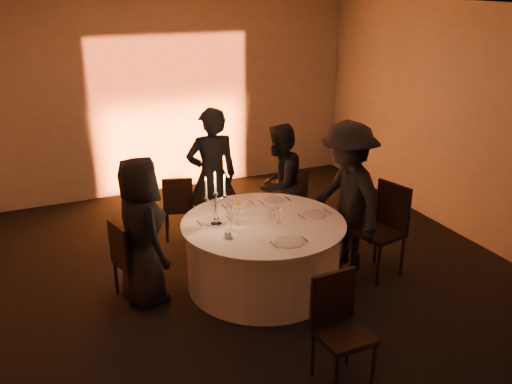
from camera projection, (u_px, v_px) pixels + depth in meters
name	position (u px, v px, depth m)	size (l,w,h in m)	color
floor	(263.00, 284.00, 6.47)	(7.00, 7.00, 0.00)	black
ceiling	(265.00, 7.00, 5.41)	(7.00, 7.00, 0.00)	silver
wall_back	(171.00, 97.00, 8.93)	(7.00, 7.00, 0.00)	#A19D96
wall_right	(483.00, 129.00, 7.07)	(7.00, 7.00, 0.00)	#A19D96
uplighter_fixture	(181.00, 190.00, 9.19)	(0.25, 0.12, 0.10)	black
banquet_table	(263.00, 254.00, 6.33)	(1.80, 1.80, 0.77)	black
chair_left	(129.00, 257.00, 6.02)	(0.47, 0.47, 0.89)	black
chair_back_left	(178.00, 204.00, 7.44)	(0.48, 0.48, 0.88)	black
chair_back_right	(294.00, 200.00, 7.53)	(0.55, 0.55, 0.89)	black
chair_right	(385.00, 224.00, 6.55)	(0.56, 0.56, 1.07)	black
chair_front	(339.00, 322.00, 4.79)	(0.44, 0.44, 0.97)	black
guest_left	(141.00, 231.00, 5.89)	(0.78, 0.51, 1.60)	black
guest_back_left	(212.00, 177.00, 7.22)	(0.65, 0.43, 1.79)	black
guest_back_right	(279.00, 185.00, 7.26)	(0.76, 0.60, 1.57)	black
guest_right	(347.00, 198.00, 6.53)	(1.16, 0.67, 1.79)	black
plate_left	(214.00, 221.00, 6.21)	(0.35, 0.29, 0.01)	silver
plate_back_left	(238.00, 204.00, 6.64)	(0.35, 0.29, 0.08)	silver
plate_back_right	(275.00, 201.00, 6.77)	(0.35, 0.25, 0.01)	silver
plate_right	(315.00, 214.00, 6.39)	(0.36, 0.28, 0.01)	silver
plate_front	(289.00, 242.00, 5.71)	(0.36, 0.29, 0.01)	silver
coffee_cup	(228.00, 235.00, 5.82)	(0.11, 0.11, 0.07)	silver
candelabra	(216.00, 207.00, 6.04)	(0.26, 0.12, 0.61)	silver
wine_glass_a	(231.00, 207.00, 6.24)	(0.07, 0.07, 0.19)	silver
wine_glass_b	(213.00, 205.00, 6.29)	(0.07, 0.07, 0.19)	silver
wine_glass_c	(237.00, 213.00, 6.07)	(0.07, 0.07, 0.19)	silver
wine_glass_d	(279.00, 211.00, 6.12)	(0.07, 0.07, 0.19)	silver
wine_glass_e	(231.00, 218.00, 5.96)	(0.07, 0.07, 0.19)	silver
tumbler_a	(272.00, 214.00, 6.28)	(0.07, 0.07, 0.09)	silver
tumbler_b	(229.00, 211.00, 6.38)	(0.07, 0.07, 0.09)	silver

